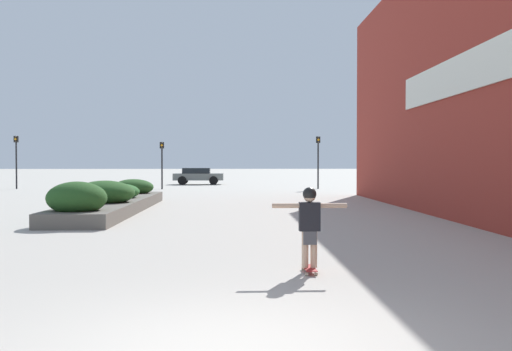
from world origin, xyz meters
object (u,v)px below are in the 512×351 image
Objects in this scene: car_leftmost at (424,175)px; traffic_light_far_left at (16,153)px; skateboard at (309,269)px; skateboarder at (310,219)px; traffic_light_left at (162,157)px; car_center_left at (198,175)px; traffic_light_right at (318,153)px.

car_leftmost is 31.03m from traffic_light_far_left.
skateboarder is at bearing 33.20° from skateboard.
traffic_light_far_left is (-16.63, 30.70, 1.59)m from skateboarder.
skateboarder is 30.74m from traffic_light_left.
traffic_light_left is (-1.93, -8.35, 1.50)m from car_center_left.
traffic_light_far_left is (-21.15, 0.46, 0.02)m from traffic_light_right.
skateboard is 38.66m from car_center_left.
traffic_light_left is at bearing 101.55° from skateboarder.
traffic_light_far_left is at bearing -57.67° from car_center_left.
skateboarder is 0.42× the size of traffic_light_left.
car_center_left is 12.26m from traffic_light_right.
skateboarder is 38.46m from car_leftmost.
traffic_light_left is (-6.41, 30.04, 2.18)m from skateboard.
car_leftmost is (13.92, 35.86, -0.09)m from skateboarder.
car_center_left is at bearing 76.97° from traffic_light_left.
traffic_light_far_left is (-30.56, -5.16, 1.68)m from car_leftmost.
skateboarder is 0.33× the size of car_center_left.
skateboard is 38.47m from car_leftmost.
car_center_left is 14.50m from traffic_light_far_left.
traffic_light_far_left is (-12.16, -7.70, 1.76)m from car_center_left.
skateboard is 0.16× the size of car_center_left.
skateboard is at bearing -77.96° from traffic_light_left.
traffic_light_far_left reaches higher than skateboarder.
skateboard is 30.67m from traffic_light_right.
traffic_light_right is at bearing 81.02° from skateboard.
traffic_light_right is (10.92, 0.20, 0.24)m from traffic_light_left.
traffic_light_left reaches higher than skateboarder.
traffic_light_right is at bearing 1.03° from traffic_light_left.
skateboarder is 0.37× the size of traffic_light_right.
car_leftmost is 21.19m from traffic_light_left.
car_leftmost is 1.15× the size of traffic_light_far_left.
traffic_light_right is 21.15m from traffic_light_far_left.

